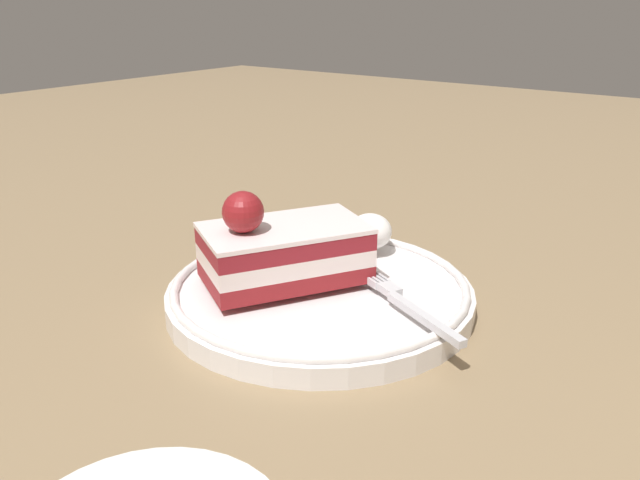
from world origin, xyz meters
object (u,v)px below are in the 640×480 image
object	(u,v)px
dessert_plate	(320,293)
whipped_cream_dollop	(370,231)
fork	(406,300)
cake_slice	(280,250)

from	to	relation	value
dessert_plate	whipped_cream_dollop	xyz separation A→B (m)	(-0.01, 0.07, 0.02)
fork	cake_slice	bearing A→B (deg)	-168.46
cake_slice	fork	size ratio (longest dim) A/B	1.23
dessert_plate	cake_slice	size ratio (longest dim) A/B	1.67
dessert_plate	fork	xyz separation A→B (m)	(0.07, 0.00, 0.01)
dessert_plate	whipped_cream_dollop	world-z (taller)	whipped_cream_dollop
dessert_plate	whipped_cream_dollop	bearing A→B (deg)	94.38
dessert_plate	fork	size ratio (longest dim) A/B	2.05
fork	whipped_cream_dollop	bearing A→B (deg)	135.89
dessert_plate	cake_slice	bearing A→B (deg)	-146.47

